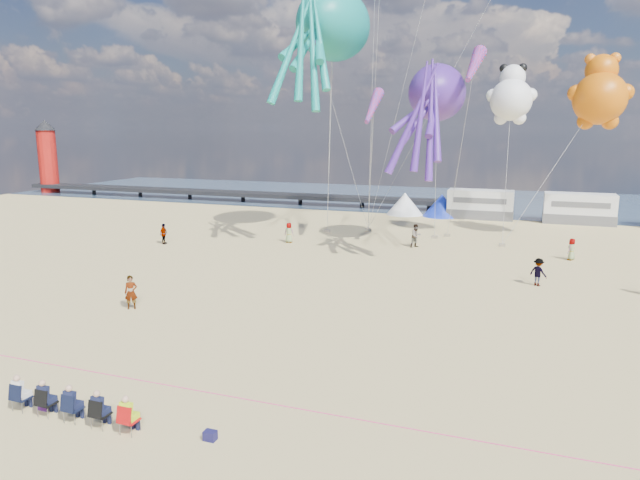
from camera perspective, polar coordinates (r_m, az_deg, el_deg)
The scene contains 30 objects.
ground at distance 25.73m, azimuth -5.75°, elevation -10.27°, with size 120.00×120.00×0.00m, color #DEC680.
water at distance 77.80m, azimuth 12.16°, elevation 4.00°, with size 120.00×120.00×0.00m, color #31475F.
pier at distance 76.48m, azimuth -10.38°, elevation 4.69°, with size 60.00×3.00×0.50m, color black.
lighthouse at distance 93.52m, azimuth -25.55°, elevation 7.09°, with size 2.60×2.60×9.00m, color #A5140F.
motorhome_0 at distance 62.18m, azimuth 15.73°, elevation 3.46°, with size 6.60×2.50×3.00m, color silver.
motorhome_1 at distance 62.21m, azimuth 24.49°, elevation 2.88°, with size 6.60×2.50×3.00m, color silver.
tent_white at distance 63.31m, azimuth 8.48°, elevation 3.62°, with size 4.00×4.00×2.40m, color white.
tent_blue at distance 62.64m, azimuth 12.07°, elevation 3.41°, with size 4.00×4.00×2.40m, color #1933CC.
spectator_row at distance 20.76m, azimuth -23.46°, elevation -14.68°, with size 6.10×0.90×1.30m, color black, non-canonical shape.
cooler_purple at distance 22.16m, azimuth -25.81°, elevation -14.61°, with size 0.40×0.30×0.32m, color #4D1B66.
cooler_navy at distance 18.69m, azimuth -10.93°, elevation -18.65°, with size 0.38×0.28×0.30m, color #171542.
rope_line at distance 21.72m, azimuth -11.67°, elevation -14.61°, with size 0.03×0.03×34.00m, color #F2338C.
standing_person at distance 31.62m, azimuth -18.38°, elevation -4.99°, with size 0.65×0.43×1.79m, color tan.
beachgoer_0 at distance 47.28m, azimuth -3.12°, elevation 0.73°, with size 0.61×0.40×1.67m, color #7F6659.
beachgoer_1 at distance 45.98m, azimuth 9.58°, elevation 0.42°, with size 0.91×0.59×1.87m, color #7F6659.
beachgoer_2 at distance 36.77m, azimuth 20.99°, elevation -3.01°, with size 0.82×0.64×1.69m, color #7F6659.
beachgoer_3 at distance 48.38m, azimuth -15.37°, elevation 0.60°, with size 1.09×0.63×1.69m, color #7F6659.
beachgoer_6 at distance 44.80m, azimuth 23.87°, elevation -0.86°, with size 0.58×0.38×1.58m, color #7F6659.
sandbag_a at distance 52.22m, azimuth 0.72°, elevation 0.94°, with size 0.50×0.35×0.22m, color gray.
sandbag_b at distance 50.12m, azimuth 11.38°, elevation 0.28°, with size 0.50×0.35×0.22m, color gray.
sandbag_c at distance 48.10m, azimuth 17.76°, elevation -0.49°, with size 0.50×0.35×0.22m, color gray.
sandbag_d at distance 51.20m, azimuth 12.59°, elevation 0.46°, with size 0.50×0.35×0.22m, color gray.
sandbag_e at distance 53.21m, azimuth 4.84°, elevation 1.09°, with size 0.50×0.35×0.22m, color gray.
kite_octopus_teal at distance 48.55m, azimuth 1.37°, elevation 20.72°, with size 4.58×10.69×12.21m, color #13887E, non-canonical shape.
kite_octopus_purple at distance 44.19m, azimuth 11.64°, elevation 14.23°, with size 3.94×9.19×10.50m, color #4A238B, non-canonical shape.
kite_panda at distance 49.07m, azimuth 18.56°, elevation 13.15°, with size 4.00×3.77×5.65m, color white, non-canonical shape.
kite_teddy_orange at distance 50.53m, azimuth 26.19°, elevation 12.58°, with size 4.90×4.61×6.92m, color #D66209, non-canonical shape.
windsock_left at distance 47.63m, azimuth 1.23°, elevation 19.89°, with size 1.10×7.86×7.86m, color red, non-canonical shape.
windsock_mid at distance 42.53m, azimuth 15.17°, elevation 16.52°, with size 1.00×5.60×5.60m, color red, non-canonical shape.
windsock_right at distance 45.08m, azimuth 5.32°, elevation 13.12°, with size 0.90×5.01×5.01m, color red, non-canonical shape.
Camera 1 is at (10.56, -21.51, 9.38)m, focal length 32.00 mm.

